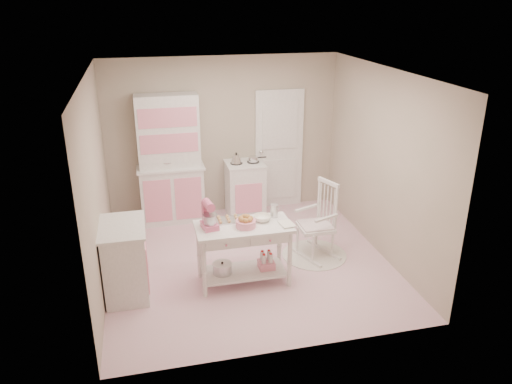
{
  "coord_description": "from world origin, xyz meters",
  "views": [
    {
      "loc": [
        -1.31,
        -5.96,
        3.48
      ],
      "look_at": [
        0.11,
        0.03,
        1.03
      ],
      "focal_mm": 35.0,
      "sensor_mm": 36.0,
      "label": 1
    }
  ],
  "objects_px": {
    "bread_basket": "(246,224)",
    "rocking_chair": "(316,220)",
    "work_table": "(244,254)",
    "hutch": "(170,160)",
    "base_cabinet": "(125,260)",
    "stand_mixer": "(209,216)",
    "stove": "(245,189)"
  },
  "relations": [
    {
      "from": "stove",
      "to": "rocking_chair",
      "type": "relative_size",
      "value": 0.84
    },
    {
      "from": "hutch",
      "to": "bread_basket",
      "type": "bearing_deg",
      "value": -70.86
    },
    {
      "from": "stove",
      "to": "work_table",
      "type": "relative_size",
      "value": 0.77
    },
    {
      "from": "work_table",
      "to": "stove",
      "type": "bearing_deg",
      "value": 77.36
    },
    {
      "from": "rocking_chair",
      "to": "stand_mixer",
      "type": "height_order",
      "value": "stand_mixer"
    },
    {
      "from": "hutch",
      "to": "work_table",
      "type": "bearing_deg",
      "value": -70.93
    },
    {
      "from": "rocking_chair",
      "to": "work_table",
      "type": "height_order",
      "value": "rocking_chair"
    },
    {
      "from": "stove",
      "to": "work_table",
      "type": "height_order",
      "value": "stove"
    },
    {
      "from": "hutch",
      "to": "rocking_chair",
      "type": "xyz_separation_m",
      "value": [
        1.86,
        -1.68,
        -0.49
      ]
    },
    {
      "from": "base_cabinet",
      "to": "work_table",
      "type": "bearing_deg",
      "value": -3.04
    },
    {
      "from": "rocking_chair",
      "to": "work_table",
      "type": "distance_m",
      "value": 1.22
    },
    {
      "from": "stand_mixer",
      "to": "hutch",
      "type": "bearing_deg",
      "value": 89.11
    },
    {
      "from": "base_cabinet",
      "to": "rocking_chair",
      "type": "relative_size",
      "value": 0.84
    },
    {
      "from": "base_cabinet",
      "to": "work_table",
      "type": "height_order",
      "value": "base_cabinet"
    },
    {
      "from": "base_cabinet",
      "to": "work_table",
      "type": "xyz_separation_m",
      "value": [
        1.46,
        -0.08,
        -0.06
      ]
    },
    {
      "from": "base_cabinet",
      "to": "rocking_chair",
      "type": "bearing_deg",
      "value": 8.14
    },
    {
      "from": "hutch",
      "to": "rocking_chair",
      "type": "distance_m",
      "value": 2.55
    },
    {
      "from": "bread_basket",
      "to": "rocking_chair",
      "type": "bearing_deg",
      "value": 24.24
    },
    {
      "from": "bread_basket",
      "to": "work_table",
      "type": "bearing_deg",
      "value": 111.8
    },
    {
      "from": "work_table",
      "to": "bread_basket",
      "type": "relative_size",
      "value": 4.8
    },
    {
      "from": "stand_mixer",
      "to": "stove",
      "type": "bearing_deg",
      "value": 57.3
    },
    {
      "from": "rocking_chair",
      "to": "work_table",
      "type": "bearing_deg",
      "value": -179.72
    },
    {
      "from": "hutch",
      "to": "bread_basket",
      "type": "xyz_separation_m",
      "value": [
        0.75,
        -2.18,
        -0.19
      ]
    },
    {
      "from": "stove",
      "to": "base_cabinet",
      "type": "bearing_deg",
      "value": -133.98
    },
    {
      "from": "rocking_chair",
      "to": "bread_basket",
      "type": "xyz_separation_m",
      "value": [
        -1.11,
        -0.5,
        0.3
      ]
    },
    {
      "from": "stove",
      "to": "stand_mixer",
      "type": "bearing_deg",
      "value": -113.3
    },
    {
      "from": "hutch",
      "to": "base_cabinet",
      "type": "height_order",
      "value": "hutch"
    },
    {
      "from": "base_cabinet",
      "to": "work_table",
      "type": "distance_m",
      "value": 1.47
    },
    {
      "from": "stand_mixer",
      "to": "base_cabinet",
      "type": "bearing_deg",
      "value": 167.44
    },
    {
      "from": "stand_mixer",
      "to": "rocking_chair",
      "type": "bearing_deg",
      "value": 6.08
    },
    {
      "from": "hutch",
      "to": "work_table",
      "type": "xyz_separation_m",
      "value": [
        0.73,
        -2.13,
        -0.64
      ]
    },
    {
      "from": "rocking_chair",
      "to": "hutch",
      "type": "bearing_deg",
      "value": 116.54
    }
  ]
}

